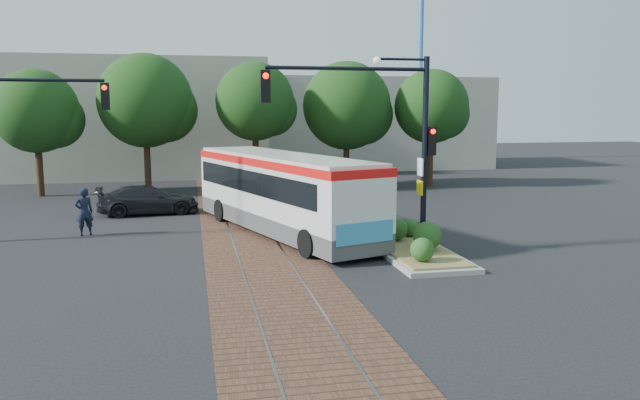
{
  "coord_description": "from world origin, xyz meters",
  "views": [
    {
      "loc": [
        -2.1,
        -19.31,
        4.6
      ],
      "look_at": [
        2.08,
        0.85,
        1.6
      ],
      "focal_mm": 35.0,
      "sensor_mm": 36.0,
      "label": 1
    }
  ],
  "objects": [
    {
      "name": "signal_pole_main",
      "position": [
        3.86,
        -0.81,
        4.16
      ],
      "size": [
        5.49,
        0.46,
        6.0
      ],
      "color": "black",
      "rests_on": "ground"
    },
    {
      "name": "warehouses",
      "position": [
        -0.53,
        28.75,
        3.81
      ],
      "size": [
        40.0,
        13.0,
        8.0
      ],
      "color": "#ADA899",
      "rests_on": "ground"
    },
    {
      "name": "trackbed",
      "position": [
        0.0,
        4.0,
        0.01
      ],
      "size": [
        3.6,
        40.0,
        0.02
      ],
      "color": "#543426",
      "rests_on": "ground"
    },
    {
      "name": "crane",
      "position": [
        18.0,
        34.0,
        10.88
      ],
      "size": [
        8.0,
        0.5,
        18.0
      ],
      "color": "#3F72B2",
      "rests_on": "ground"
    },
    {
      "name": "city_bus",
      "position": [
        1.16,
        3.51,
        1.65
      ],
      "size": [
        5.7,
        11.19,
        2.95
      ],
      "rotation": [
        0.0,
        0.0,
        0.32
      ],
      "color": "#454547",
      "rests_on": "ground"
    },
    {
      "name": "ground",
      "position": [
        0.0,
        0.0,
        0.0
      ],
      "size": [
        120.0,
        120.0,
        0.0
      ],
      "primitive_type": "plane",
      "color": "black",
      "rests_on": "ground"
    },
    {
      "name": "traffic_island",
      "position": [
        4.82,
        -0.9,
        0.33
      ],
      "size": [
        2.2,
        5.2,
        1.13
      ],
      "color": "gray",
      "rests_on": "ground"
    },
    {
      "name": "tree_row",
      "position": [
        1.21,
        16.42,
        4.85
      ],
      "size": [
        26.4,
        5.6,
        7.67
      ],
      "color": "#382314",
      "rests_on": "ground"
    },
    {
      "name": "officer",
      "position": [
        -5.99,
        4.47,
        0.88
      ],
      "size": [
        0.76,
        0.64,
        1.77
      ],
      "primitive_type": "imported",
      "rotation": [
        0.0,
        0.0,
        3.53
      ],
      "color": "black",
      "rests_on": "ground"
    },
    {
      "name": "parked_car",
      "position": [
        -4.02,
        8.93,
        0.63
      ],
      "size": [
        4.53,
        2.25,
        1.27
      ],
      "primitive_type": "imported",
      "rotation": [
        0.0,
        0.0,
        1.68
      ],
      "color": "black",
      "rests_on": "ground"
    },
    {
      "name": "signal_pole_left",
      "position": [
        -8.37,
        4.0,
        3.86
      ],
      "size": [
        4.99,
        0.34,
        6.0
      ],
      "color": "black",
      "rests_on": "ground"
    }
  ]
}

